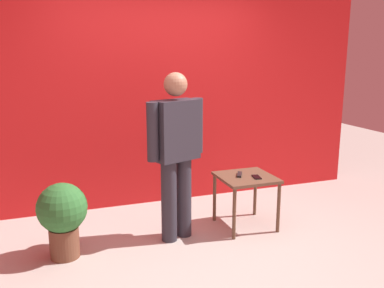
% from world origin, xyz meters
% --- Properties ---
extents(ground_plane, '(12.00, 12.00, 0.00)m').
position_xyz_m(ground_plane, '(0.00, 0.00, 0.00)').
color(ground_plane, '#B7B2A8').
extents(back_wall_red, '(5.28, 0.12, 3.02)m').
position_xyz_m(back_wall_red, '(0.00, 1.57, 1.51)').
color(back_wall_red, red).
rests_on(back_wall_red, ground_plane).
extents(standing_person, '(0.63, 0.35, 1.62)m').
position_xyz_m(standing_person, '(-0.13, 0.46, 0.91)').
color(standing_person, '#2D2D38').
rests_on(standing_person, ground_plane).
extents(side_table, '(0.55, 0.55, 0.55)m').
position_xyz_m(side_table, '(0.63, 0.48, 0.47)').
color(side_table, brown).
rests_on(side_table, ground_plane).
extents(cell_phone, '(0.10, 0.16, 0.01)m').
position_xyz_m(cell_phone, '(0.71, 0.40, 0.55)').
color(cell_phone, black).
rests_on(cell_phone, side_table).
extents(tv_remote, '(0.12, 0.17, 0.02)m').
position_xyz_m(tv_remote, '(0.57, 0.53, 0.56)').
color(tv_remote, black).
rests_on(tv_remote, side_table).
extents(potted_plant, '(0.44, 0.44, 0.69)m').
position_xyz_m(potted_plant, '(-1.20, 0.41, 0.41)').
color(potted_plant, brown).
rests_on(potted_plant, ground_plane).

